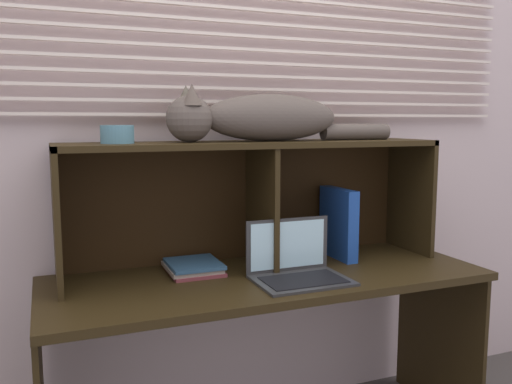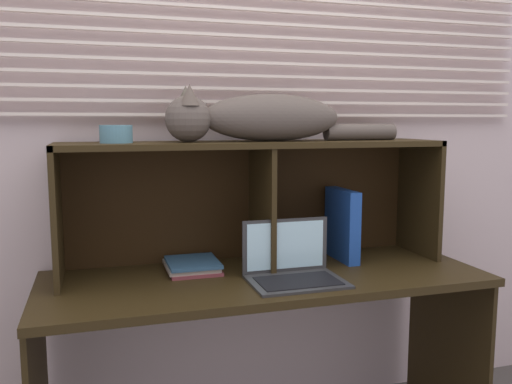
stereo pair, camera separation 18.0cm
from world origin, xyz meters
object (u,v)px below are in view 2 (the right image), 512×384
Objects in this scene: binder_upright at (342,225)px; book_stack at (192,266)px; cat at (259,118)px; laptop at (293,269)px; small_basket at (116,134)px.

book_stack is (-0.63, 0.00, -0.13)m from binder_upright.
book_stack is at bearing 179.58° from binder_upright.
binder_upright is at bearing -0.42° from book_stack.
cat is 0.59m from laptop.
binder_upright is at bearing 35.99° from laptop.
cat is at bearing -1.00° from book_stack.
laptop is 1.14× the size of binder_upright.
small_basket reaches higher than binder_upright.
small_basket is at bearing 159.97° from laptop.
binder_upright is 0.97m from small_basket.
cat is 3.22× the size of binder_upright.
book_stack is 1.93× the size of small_basket.
binder_upright reaches higher than laptop.
book_stack is (-0.26, 0.00, -0.56)m from cat.
laptop reaches higher than book_stack.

